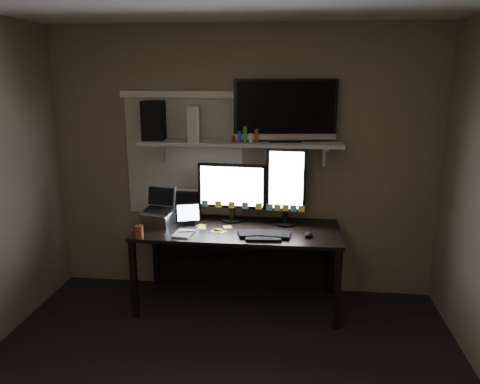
# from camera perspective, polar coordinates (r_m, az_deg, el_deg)

# --- Properties ---
(back_wall) EXTENTS (3.60, 0.00, 3.60)m
(back_wall) POSITION_cam_1_polar(r_m,az_deg,el_deg) (4.38, 0.30, 3.55)
(back_wall) COLOR #685D4A
(back_wall) RESTS_ON floor
(window_blinds) EXTENTS (1.10, 0.02, 1.10)m
(window_blinds) POSITION_cam_1_polar(r_m,az_deg,el_deg) (4.45, -6.80, 4.26)
(window_blinds) COLOR beige
(window_blinds) RESTS_ON back_wall
(desk) EXTENTS (1.80, 0.75, 0.73)m
(desk) POSITION_cam_1_polar(r_m,az_deg,el_deg) (4.33, -0.07, -6.18)
(desk) COLOR black
(desk) RESTS_ON floor
(wall_shelf) EXTENTS (1.80, 0.35, 0.03)m
(wall_shelf) POSITION_cam_1_polar(r_m,az_deg,el_deg) (4.18, 0.05, 6.00)
(wall_shelf) COLOR #AEAEA9
(wall_shelf) RESTS_ON back_wall
(monitor_landscape) EXTENTS (0.64, 0.11, 0.56)m
(monitor_landscape) POSITION_cam_1_polar(r_m,az_deg,el_deg) (4.29, -0.99, 0.01)
(monitor_landscape) COLOR black
(monitor_landscape) RESTS_ON desk
(monitor_portrait) EXTENTS (0.36, 0.09, 0.71)m
(monitor_portrait) POSITION_cam_1_polar(r_m,az_deg,el_deg) (4.20, 5.65, 0.71)
(monitor_portrait) COLOR black
(monitor_portrait) RESTS_ON desk
(keyboard) EXTENTS (0.46, 0.21, 0.03)m
(keyboard) POSITION_cam_1_polar(r_m,az_deg,el_deg) (3.98, 2.98, -5.16)
(keyboard) COLOR black
(keyboard) RESTS_ON desk
(mouse) EXTENTS (0.09, 0.12, 0.04)m
(mouse) POSITION_cam_1_polar(r_m,az_deg,el_deg) (3.99, 8.33, -5.17)
(mouse) COLOR black
(mouse) RESTS_ON desk
(notepad) EXTENTS (0.18, 0.23, 0.01)m
(notepad) POSITION_cam_1_polar(r_m,az_deg,el_deg) (4.04, -6.90, -5.05)
(notepad) COLOR beige
(notepad) RESTS_ON desk
(tablet) EXTENTS (0.25, 0.16, 0.20)m
(tablet) POSITION_cam_1_polar(r_m,az_deg,el_deg) (4.27, -6.28, -2.65)
(tablet) COLOR black
(tablet) RESTS_ON desk
(file_sorter) EXTENTS (0.22, 0.11, 0.28)m
(file_sorter) POSITION_cam_1_polar(r_m,az_deg,el_deg) (4.47, -6.41, -1.35)
(file_sorter) COLOR black
(file_sorter) RESTS_ON desk
(laptop) EXTENTS (0.34, 0.29, 0.33)m
(laptop) POSITION_cam_1_polar(r_m,az_deg,el_deg) (4.29, -9.92, -1.82)
(laptop) COLOR #B0B0B5
(laptop) RESTS_ON desk
(cup) EXTENTS (0.07, 0.07, 0.10)m
(cup) POSITION_cam_1_polar(r_m,az_deg,el_deg) (4.02, -12.20, -4.73)
(cup) COLOR maroon
(cup) RESTS_ON desk
(sticky_notes) EXTENTS (0.32, 0.25, 0.00)m
(sticky_notes) POSITION_cam_1_polar(r_m,az_deg,el_deg) (4.13, -3.13, -4.59)
(sticky_notes) COLOR #FFF845
(sticky_notes) RESTS_ON desk
(tv) EXTENTS (0.91, 0.27, 0.54)m
(tv) POSITION_cam_1_polar(r_m,az_deg,el_deg) (4.15, 5.53, 9.84)
(tv) COLOR black
(tv) RESTS_ON wall_shelf
(game_console) EXTENTS (0.12, 0.27, 0.31)m
(game_console) POSITION_cam_1_polar(r_m,az_deg,el_deg) (4.21, -5.53, 8.35)
(game_console) COLOR beige
(game_console) RESTS_ON wall_shelf
(speaker) EXTENTS (0.21, 0.25, 0.35)m
(speaker) POSITION_cam_1_polar(r_m,az_deg,el_deg) (4.34, -10.48, 8.58)
(speaker) COLOR black
(speaker) RESTS_ON wall_shelf
(bottles) EXTENTS (0.22, 0.11, 0.14)m
(bottles) POSITION_cam_1_polar(r_m,az_deg,el_deg) (4.10, 0.62, 7.01)
(bottles) COLOR #A50F0C
(bottles) RESTS_ON wall_shelf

